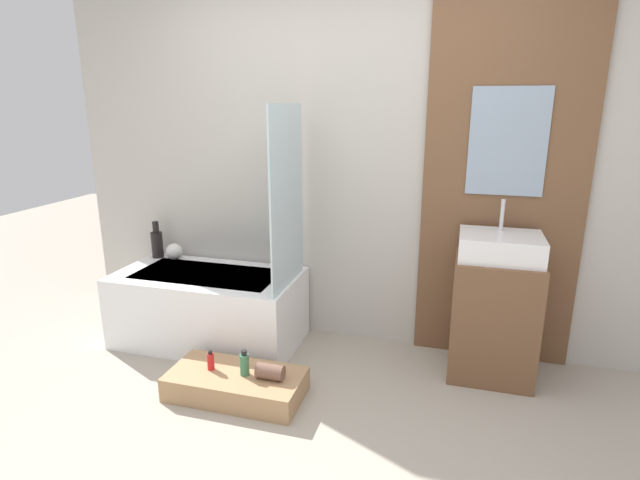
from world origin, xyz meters
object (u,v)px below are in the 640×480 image
at_px(sink, 500,246).
at_px(vase_tall_dark, 157,243).
at_px(wooden_step_bench, 236,384).
at_px(bottle_soap_secondary, 244,364).
at_px(bathtub, 209,307).
at_px(bottle_soap_primary, 211,361).
at_px(vase_round_light, 174,252).

xyz_separation_m(sink, vase_tall_dark, (-2.50, 0.16, -0.22)).
distance_m(wooden_step_bench, bottle_soap_secondary, 0.16).
bearing_deg(sink, bathtub, -177.30).
xyz_separation_m(wooden_step_bench, bottle_soap_secondary, (0.06, 0.00, 0.14)).
distance_m(vase_tall_dark, bottle_soap_primary, 1.30).
height_order(bathtub, vase_tall_dark, vase_tall_dark).
bearing_deg(vase_round_light, bottle_soap_secondary, -41.19).
xyz_separation_m(bathtub, wooden_step_bench, (0.49, -0.60, -0.19)).
bearing_deg(bottle_soap_primary, sink, 23.23).
bearing_deg(bottle_soap_primary, bathtub, 118.60).
relative_size(bathtub, sink, 2.69).
relative_size(bathtub, wooden_step_bench, 1.63).
bearing_deg(vase_round_light, wooden_step_bench, -43.05).
height_order(sink, vase_tall_dark, sink).
xyz_separation_m(bathtub, bottle_soap_secondary, (0.55, -0.60, -0.04)).
bearing_deg(bottle_soap_secondary, bathtub, 132.33).
distance_m(sink, vase_round_light, 2.36).
relative_size(wooden_step_bench, vase_round_light, 6.28).
xyz_separation_m(vase_tall_dark, vase_round_light, (0.16, -0.02, -0.05)).
height_order(vase_tall_dark, bottle_soap_primary, vase_tall_dark).
bearing_deg(sink, vase_round_light, 176.70).
distance_m(bathtub, vase_tall_dark, 0.71).
bearing_deg(sink, bottle_soap_secondary, -153.57).
height_order(wooden_step_bench, vase_round_light, vase_round_light).
height_order(sink, vase_round_light, sink).
bearing_deg(sink, vase_tall_dark, 176.44).
bearing_deg(wooden_step_bench, bottle_soap_secondary, 0.00).
xyz_separation_m(wooden_step_bench, sink, (1.45, 0.69, 0.78)).
distance_m(wooden_step_bench, vase_tall_dark, 1.46).
relative_size(wooden_step_bench, sink, 1.65).
relative_size(sink, bottle_soap_secondary, 3.09).
relative_size(bathtub, bottle_soap_secondary, 8.31).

